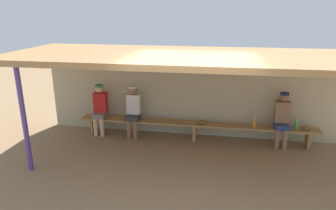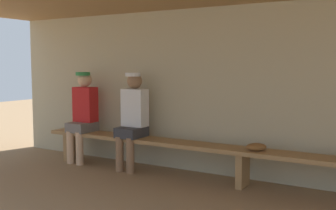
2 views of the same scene
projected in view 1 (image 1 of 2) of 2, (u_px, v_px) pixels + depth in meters
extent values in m
plane|color=#8C6D4C|center=(188.00, 169.00, 6.35)|extent=(24.00, 24.00, 0.00)
cube|color=#B7AD8C|center=(197.00, 94.00, 7.90)|extent=(8.00, 0.20, 2.20)
cube|color=#9E7547|center=(194.00, 57.00, 6.32)|extent=(8.00, 2.80, 0.12)
cylinder|color=#4C388C|center=(24.00, 120.00, 6.02)|extent=(0.10, 0.10, 2.20)
cube|color=#9E7547|center=(195.00, 124.00, 7.67)|extent=(6.00, 0.36, 0.05)
cube|color=#9E7547|center=(93.00, 126.00, 8.19)|extent=(0.08, 0.29, 0.41)
cube|color=#9E7547|center=(194.00, 132.00, 7.74)|extent=(0.08, 0.29, 0.41)
cube|color=#9E7547|center=(308.00, 140.00, 7.30)|extent=(0.08, 0.29, 0.41)
cube|color=#333338|center=(133.00, 117.00, 7.89)|extent=(0.32, 0.40, 0.14)
cylinder|color=#8C6647|center=(129.00, 129.00, 7.84)|extent=(0.11, 0.11, 0.48)
cylinder|color=#8C6647|center=(135.00, 130.00, 7.81)|extent=(0.11, 0.11, 0.48)
cube|color=white|center=(134.00, 104.00, 7.86)|extent=(0.34, 0.20, 0.52)
sphere|color=#8C6647|center=(133.00, 90.00, 7.75)|extent=(0.21, 0.21, 0.21)
cylinder|color=white|center=(133.00, 87.00, 7.68)|extent=(0.21, 0.21, 0.05)
cube|color=navy|center=(281.00, 126.00, 7.29)|extent=(0.32, 0.40, 0.14)
cylinder|color=#8C6647|center=(277.00, 139.00, 7.24)|extent=(0.11, 0.11, 0.48)
cylinder|color=#8C6647|center=(285.00, 140.00, 7.21)|extent=(0.11, 0.11, 0.48)
cube|color=#8C6647|center=(282.00, 112.00, 7.27)|extent=(0.34, 0.20, 0.52)
sphere|color=#8C6647|center=(284.00, 97.00, 7.15)|extent=(0.21, 0.21, 0.21)
cylinder|color=#19234C|center=(285.00, 94.00, 7.09)|extent=(0.21, 0.21, 0.05)
cube|color=slate|center=(100.00, 115.00, 8.03)|extent=(0.32, 0.40, 0.14)
cylinder|color=#DBAD84|center=(96.00, 127.00, 7.98)|extent=(0.11, 0.11, 0.48)
cylinder|color=#DBAD84|center=(102.00, 128.00, 7.96)|extent=(0.11, 0.11, 0.48)
cube|color=red|center=(101.00, 102.00, 8.01)|extent=(0.34, 0.20, 0.52)
sphere|color=#DBAD84|center=(100.00, 89.00, 7.89)|extent=(0.21, 0.21, 0.21)
cylinder|color=#2D8442|center=(99.00, 86.00, 7.83)|extent=(0.21, 0.21, 0.05)
cylinder|color=green|center=(296.00, 125.00, 7.26)|extent=(0.08, 0.08, 0.21)
cylinder|color=white|center=(297.00, 120.00, 7.23)|extent=(0.05, 0.05, 0.02)
cylinder|color=orange|center=(254.00, 122.00, 7.41)|extent=(0.07, 0.07, 0.21)
cylinder|color=white|center=(255.00, 118.00, 7.37)|extent=(0.05, 0.05, 0.02)
ellipsoid|color=brown|center=(201.00, 122.00, 7.61)|extent=(0.29, 0.28, 0.09)
ellipsoid|color=brown|center=(306.00, 128.00, 7.24)|extent=(0.29, 0.29, 0.09)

